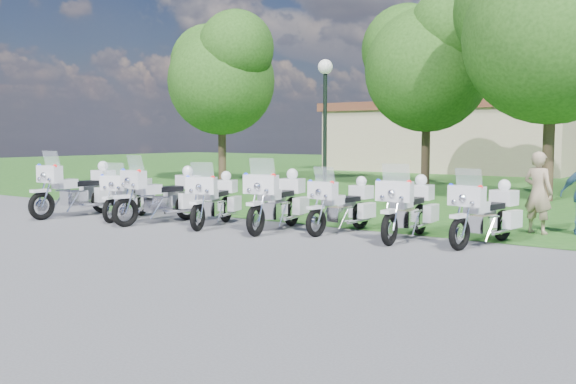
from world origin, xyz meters
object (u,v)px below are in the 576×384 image
Objects in this scene: motorcycle_5 at (343,204)px; motorcycle_6 at (408,207)px; lamp_post at (325,96)px; motorcycle_4 at (278,200)px; bystander_a at (538,193)px; motorcycle_3 at (215,199)px; motorcycle_2 at (162,194)px; motorcycle_0 at (78,188)px; motorcycle_7 at (486,212)px; motorcycle_1 at (129,195)px.

motorcycle_6 reaches higher than motorcycle_5.
lamp_post is at bearing -46.63° from motorcycle_6.
motorcycle_4 is 5.62m from bystander_a.
lamp_post is (-4.83, 4.41, 2.63)m from motorcycle_6.
lamp_post is at bearing -1.91° from bystander_a.
motorcycle_3 is 1.01× the size of motorcycle_5.
motorcycle_6 is at bearing -178.72° from motorcycle_4.
motorcycle_3 is 1.24× the size of bystander_a.
motorcycle_2 is 1.42m from motorcycle_3.
motorcycle_0 is 10.38m from motorcycle_7.
motorcycle_7 is 0.51× the size of lamp_post.
motorcycle_0 is at bearing 6.02° from motorcycle_6.
motorcycle_5 reaches higher than motorcycle_1.
motorcycle_5 is (7.15, 1.58, -0.11)m from motorcycle_0.
lamp_post reaches higher than motorcycle_7.
motorcycle_4 is at bearing 6.98° from motorcycle_6.
motorcycle_4 is 5.95m from lamp_post.
motorcycle_4 is (5.80, 1.00, -0.04)m from motorcycle_0.
motorcycle_0 is 1.25× the size of motorcycle_1.
motorcycle_1 is at bearing -112.64° from lamp_post.
motorcycle_1 is 8.80m from motorcycle_7.
motorcycle_0 reaches higher than motorcycle_6.
motorcycle_6 is 1.33× the size of bystander_a.
motorcycle_5 is (1.34, 0.58, -0.07)m from motorcycle_4.
motorcycle_4 is at bearing 45.92° from bystander_a.
motorcycle_0 is at bearing 15.58° from motorcycle_2.
motorcycle_2 reaches higher than motorcycle_4.
bystander_a is (3.52, 2.24, 0.27)m from motorcycle_5.
motorcycle_4 is (3.01, 0.65, -0.01)m from motorcycle_2.
motorcycle_0 is 1.46× the size of bystander_a.
motorcycle_4 is at bearing 171.16° from motorcycle_3.
motorcycle_7 is (8.69, 1.42, 0.02)m from motorcycle_1.
lamp_post is (-0.30, 5.27, 2.66)m from motorcycle_3.
motorcycle_6 is (4.53, 0.86, 0.02)m from motorcycle_3.
motorcycle_4 is (4.27, 0.61, 0.08)m from motorcycle_1.
bystander_a is at bearing -147.81° from motorcycle_2.
bystander_a is at bearing -173.10° from motorcycle_3.
motorcycle_1 is at bearing 36.37° from bystander_a.
lamp_post is (-6.35, 4.18, 2.66)m from motorcycle_7.
motorcycle_7 is at bearing -160.55° from motorcycle_2.
motorcycle_6 is at bearing -42.41° from lamp_post.
motorcycle_3 reaches higher than motorcycle_1.
motorcycle_0 is 1.19× the size of motorcycle_5.
motorcycle_0 is at bearing -8.95° from motorcycle_3.
bystander_a is (6.49, 3.11, 0.25)m from motorcycle_3.
motorcycle_3 is at bearing -156.84° from motorcycle_2.
motorcycle_2 is at bearing -3.91° from motorcycle_3.
motorcycle_1 is (1.54, 0.39, -0.12)m from motorcycle_0.
motorcycle_2 is at bearing 39.56° from bystander_a.
motorcycle_2 is at bearing -171.80° from motorcycle_0.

